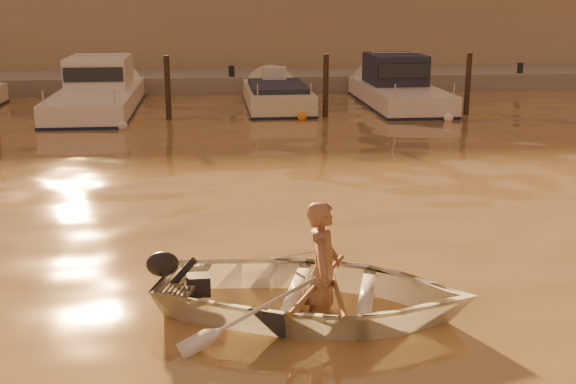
{
  "coord_description": "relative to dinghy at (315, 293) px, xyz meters",
  "views": [
    {
      "loc": [
        1.08,
        -9.05,
        3.83
      ],
      "look_at": [
        2.3,
        2.09,
        0.75
      ],
      "focal_mm": 45.0,
      "sensor_mm": 36.0,
      "label": 1
    }
  ],
  "objects": [
    {
      "name": "ground_plane",
      "position": [
        -2.3,
        0.91,
        -0.28
      ],
      "size": [
        160.0,
        160.0,
        0.0
      ],
      "primitive_type": "plane",
      "color": "brown",
      "rests_on": "ground"
    },
    {
      "name": "dinghy",
      "position": [
        0.0,
        0.0,
        0.0
      ],
      "size": [
        4.51,
        3.75,
        0.81
      ],
      "primitive_type": "imported",
      "rotation": [
        0.0,
        0.0,
        1.29
      ],
      "color": "white",
      "rests_on": "ground_plane"
    },
    {
      "name": "person",
      "position": [
        0.1,
        -0.03,
        0.29
      ],
      "size": [
        0.58,
        0.73,
        1.75
      ],
      "primitive_type": "imported",
      "rotation": [
        0.0,
        0.0,
        1.29
      ],
      "color": "#8F6047",
      "rests_on": "dinghy"
    },
    {
      "name": "outboard_motor",
      "position": [
        -1.44,
        0.42,
        -0.0
      ],
      "size": [
        0.98,
        0.63,
        0.7
      ],
      "primitive_type": null,
      "rotation": [
        0.0,
        0.0,
        -0.28
      ],
      "color": "black",
      "rests_on": "dinghy"
    },
    {
      "name": "oar_port",
      "position": [
        0.24,
        -0.07,
        0.14
      ],
      "size": [
        0.21,
        2.1,
        0.13
      ],
      "primitive_type": "cylinder",
      "rotation": [
        1.54,
        0.0,
        -0.07
      ],
      "color": "brown",
      "rests_on": "dinghy"
    },
    {
      "name": "oar_starboard",
      "position": [
        0.05,
        -0.01,
        0.14
      ],
      "size": [
        0.98,
        1.91,
        0.13
      ],
      "primitive_type": "cylinder",
      "rotation": [
        1.54,
        0.0,
        -0.45
      ],
      "color": "brown",
      "rests_on": "dinghy"
    },
    {
      "name": "moored_boat_2",
      "position": [
        -4.98,
        16.91,
        0.34
      ],
      "size": [
        2.53,
        8.39,
        1.75
      ],
      "primitive_type": null,
      "color": "white",
      "rests_on": "ground_plane"
    },
    {
      "name": "moored_boat_3",
      "position": [
        1.14,
        16.91,
        -0.06
      ],
      "size": [
        2.11,
        6.07,
        0.95
      ],
      "primitive_type": null,
      "color": "beige",
      "rests_on": "ground_plane"
    },
    {
      "name": "moored_boat_4",
      "position": [
        5.49,
        16.91,
        0.34
      ],
      "size": [
        2.37,
        7.26,
        1.75
      ],
      "primitive_type": null,
      "color": "silver",
      "rests_on": "ground_plane"
    },
    {
      "name": "piling_2",
      "position": [
        -2.5,
        14.71,
        0.62
      ],
      "size": [
        0.18,
        0.18,
        2.2
      ],
      "primitive_type": "cylinder",
      "color": "#2D2319",
      "rests_on": "ground_plane"
    },
    {
      "name": "piling_3",
      "position": [
        2.5,
        14.71,
        0.62
      ],
      "size": [
        0.18,
        0.18,
        2.2
      ],
      "primitive_type": "cylinder",
      "color": "#2D2319",
      "rests_on": "ground_plane"
    },
    {
      "name": "piling_4",
      "position": [
        7.2,
        14.71,
        0.62
      ],
      "size": [
        0.18,
        0.18,
        2.2
      ],
      "primitive_type": "cylinder",
      "color": "#2D2319",
      "rests_on": "ground_plane"
    },
    {
      "name": "fender_c",
      "position": [
        -3.77,
        13.18,
        -0.18
      ],
      "size": [
        0.3,
        0.3,
        0.3
      ],
      "primitive_type": "sphere",
      "color": "silver",
      "rests_on": "ground_plane"
    },
    {
      "name": "fender_d",
      "position": [
        1.67,
        14.19,
        -0.18
      ],
      "size": [
        0.3,
        0.3,
        0.3
      ],
      "primitive_type": "sphere",
      "color": "orange",
      "rests_on": "ground_plane"
    },
    {
      "name": "fender_e",
      "position": [
        6.2,
        13.5,
        -0.18
      ],
      "size": [
        0.3,
        0.3,
        0.3
      ],
      "primitive_type": "sphere",
      "color": "white",
      "rests_on": "ground_plane"
    },
    {
      "name": "quay",
      "position": [
        -2.3,
        22.41,
        -0.13
      ],
      "size": [
        52.0,
        4.0,
        1.0
      ],
      "primitive_type": "cube",
      "color": "gray",
      "rests_on": "ground_plane"
    },
    {
      "name": "waterfront_building",
      "position": [
        -2.3,
        27.91,
        2.12
      ],
      "size": [
        46.0,
        7.0,
        4.8
      ],
      "primitive_type": "cube",
      "color": "#9E8466",
      "rests_on": "quay"
    }
  ]
}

